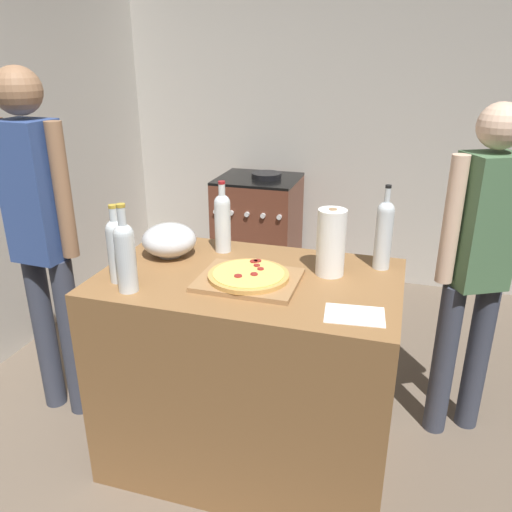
{
  "coord_description": "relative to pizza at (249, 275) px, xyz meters",
  "views": [
    {
      "loc": [
        0.5,
        -1.07,
        1.8
      ],
      "look_at": [
        -0.08,
        0.88,
        0.99
      ],
      "focal_mm": 35.77,
      "sensor_mm": 36.0,
      "label": 1
    }
  ],
  "objects": [
    {
      "name": "pizza",
      "position": [
        0.0,
        0.0,
        0.0
      ],
      "size": [
        0.33,
        0.33,
        0.03
      ],
      "color": "tan",
      "rests_on": "cutting_board"
    },
    {
      "name": "kitchen_wall_rear",
      "position": [
        0.06,
        2.37,
        0.33
      ],
      "size": [
        4.2,
        0.1,
        2.6
      ],
      "primitive_type": "cube",
      "color": "#BCB7AD",
      "rests_on": "ground_plane"
    },
    {
      "name": "mixing_bowl",
      "position": [
        -0.43,
        0.17,
        0.05
      ],
      "size": [
        0.25,
        0.25,
        0.15
      ],
      "color": "#B2B2B7",
      "rests_on": "counter"
    },
    {
      "name": "wine_bottle_dark",
      "position": [
        -0.42,
        -0.21,
        0.12
      ],
      "size": [
        0.08,
        0.08,
        0.35
      ],
      "color": "silver",
      "rests_on": "counter"
    },
    {
      "name": "wine_bottle_green",
      "position": [
        -0.22,
        0.3,
        0.12
      ],
      "size": [
        0.07,
        0.07,
        0.33
      ],
      "color": "silver",
      "rests_on": "counter"
    },
    {
      "name": "cutting_board",
      "position": [
        -0.0,
        -0.0,
        -0.02
      ],
      "size": [
        0.4,
        0.32,
        0.02
      ],
      "primitive_type": "cube",
      "color": "#9E7247",
      "rests_on": "counter"
    },
    {
      "name": "paper_towel_roll",
      "position": [
        0.3,
        0.18,
        0.11
      ],
      "size": [
        0.12,
        0.12,
        0.28
      ],
      "color": "white",
      "rests_on": "counter"
    },
    {
      "name": "kitchen_wall_left",
      "position": [
        -1.79,
        0.8,
        0.33
      ],
      "size": [
        0.1,
        3.64,
        2.6
      ],
      "primitive_type": "cube",
      "color": "#BCB7AD",
      "rests_on": "ground_plane"
    },
    {
      "name": "stove",
      "position": [
        -0.54,
        1.97,
        -0.52
      ],
      "size": [
        0.62,
        0.59,
        0.94
      ],
      "color": "brown",
      "rests_on": "ground_plane"
    },
    {
      "name": "person_in_red",
      "position": [
        0.92,
        0.55,
        -0.03
      ],
      "size": [
        0.36,
        0.28,
        1.62
      ],
      "color": "#383D4C",
      "rests_on": "ground_plane"
    },
    {
      "name": "wine_bottle_amber",
      "position": [
        -0.51,
        -0.14,
        0.11
      ],
      "size": [
        0.08,
        0.08,
        0.32
      ],
      "color": "silver",
      "rests_on": "counter"
    },
    {
      "name": "recipe_sheet",
      "position": [
        0.44,
        -0.16,
        -0.03
      ],
      "size": [
        0.22,
        0.17,
        0.0
      ],
      "primitive_type": "cube",
      "rotation": [
        0.0,
        0.0,
        0.1
      ],
      "color": "white",
      "rests_on": "counter"
    },
    {
      "name": "wine_bottle_clear",
      "position": [
        0.5,
        0.31,
        0.13
      ],
      "size": [
        0.07,
        0.07,
        0.36
      ],
      "color": "silver",
      "rests_on": "counter"
    },
    {
      "name": "ground_plane",
      "position": [
        0.06,
        0.8,
        -0.98
      ],
      "size": [
        4.2,
        3.64,
        0.02
      ],
      "primitive_type": "cube",
      "color": "#6B5B4C"
    },
    {
      "name": "counter",
      "position": [
        -0.02,
        0.06,
        -0.5
      ],
      "size": [
        1.25,
        0.76,
        0.94
      ],
      "primitive_type": "cube",
      "color": "olive",
      "rests_on": "ground_plane"
    },
    {
      "name": "person_in_stripes",
      "position": [
        -1.08,
        0.12,
        0.06
      ],
      "size": [
        0.4,
        0.21,
        1.76
      ],
      "color": "#383D4C",
      "rests_on": "ground_plane"
    }
  ]
}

